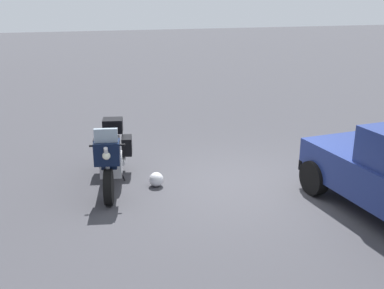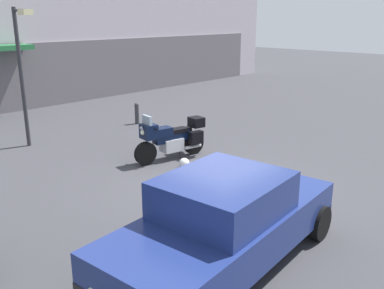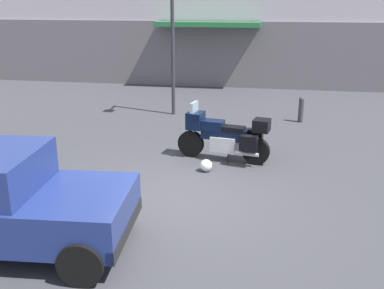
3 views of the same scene
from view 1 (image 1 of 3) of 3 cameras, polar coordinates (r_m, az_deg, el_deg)
The scene contains 3 objects.
ground_plane at distance 8.89m, azimuth 6.05°, elevation -5.20°, with size 80.00×80.00×0.00m, color #38383D.
motorcycle at distance 8.83m, azimuth -10.09°, elevation -1.23°, with size 2.25×0.95×1.36m.
helmet at distance 8.82m, azimuth -4.49°, elevation -4.37°, with size 0.28×0.28×0.28m, color silver.
Camera 1 is at (-7.51, 3.17, 3.54)m, focal length 42.66 mm.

